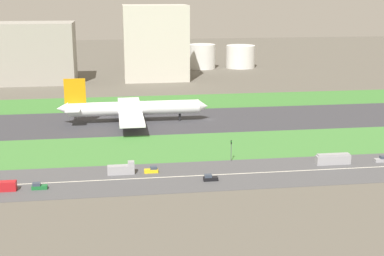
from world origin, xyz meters
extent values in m
plane|color=#5B564C|center=(0.00, 0.00, 0.00)|extent=(800.00, 800.00, 0.00)
cube|color=#38383D|center=(0.00, 0.00, 0.05)|extent=(280.00, 46.00, 0.10)
cube|color=#3D7A33|center=(0.00, 41.00, 0.05)|extent=(280.00, 36.00, 0.10)
cube|color=#427F38|center=(0.00, -41.00, 0.05)|extent=(280.00, 36.00, 0.10)
cube|color=#4C4C4F|center=(0.00, -73.00, 0.05)|extent=(280.00, 28.00, 0.10)
cube|color=silver|center=(0.00, -73.00, 0.11)|extent=(266.00, 0.50, 0.01)
cylinder|color=white|center=(-32.93, 0.00, 6.30)|extent=(56.00, 6.00, 6.00)
cone|color=white|center=(-2.93, 0.00, 6.30)|extent=(4.00, 5.70, 5.70)
cone|color=white|center=(-63.43, 0.00, 7.10)|extent=(5.00, 5.40, 5.40)
cube|color=orange|center=(-57.93, 0.00, 14.30)|extent=(9.00, 0.80, 11.00)
cube|color=white|center=(-58.93, 0.00, 7.30)|extent=(6.00, 16.00, 0.60)
cube|color=white|center=(-34.93, 15.00, 5.10)|extent=(10.00, 26.00, 1.00)
cylinder|color=gray|center=(-33.93, 9.00, 2.90)|extent=(5.00, 3.20, 3.20)
cube|color=white|center=(-34.93, -15.00, 5.10)|extent=(10.00, 26.00, 1.00)
cylinder|color=gray|center=(-33.93, -9.00, 2.90)|extent=(5.00, 3.20, 3.20)
cylinder|color=black|center=(-13.33, 0.00, 1.70)|extent=(1.00, 1.00, 3.20)
cylinder|color=black|center=(-36.93, 3.50, 1.70)|extent=(1.00, 1.00, 3.20)
cylinder|color=black|center=(-36.93, -3.50, 1.70)|extent=(1.00, 1.00, 3.20)
cube|color=#99999E|center=(29.39, -68.00, 1.60)|extent=(11.60, 2.50, 3.00)
cube|color=#99999E|center=(29.49, -68.00, 3.35)|extent=(10.80, 2.30, 0.50)
cube|color=yellow|center=(-30.76, -68.00, 0.65)|extent=(4.40, 1.80, 1.10)
cube|color=#333D4C|center=(-29.96, -68.00, 1.65)|extent=(2.20, 1.66, 0.90)
cube|color=#19662D|center=(-63.83, -78.00, 0.65)|extent=(4.40, 1.80, 1.10)
cube|color=#333D4C|center=(-64.63, -78.00, 1.65)|extent=(2.20, 1.66, 0.90)
cube|color=#B2191E|center=(-74.45, -78.00, 1.50)|extent=(8.40, 2.50, 2.80)
cube|color=black|center=(-13.47, -78.00, 0.65)|extent=(4.40, 1.80, 1.10)
cube|color=#333D4C|center=(-14.27, -78.00, 1.65)|extent=(2.20, 1.66, 0.90)
cube|color=#99999E|center=(46.36, -68.00, 0.65)|extent=(4.40, 1.80, 1.10)
cube|color=#333D4C|center=(47.16, -68.00, 1.65)|extent=(2.20, 1.66, 0.90)
cube|color=#99999E|center=(-40.21, -68.00, 1.50)|extent=(8.40, 2.50, 2.80)
cube|color=#99999E|center=(-37.01, -68.00, 3.50)|extent=(2.00, 2.30, 1.20)
cylinder|color=#4C4C51|center=(-3.29, -60.00, 3.10)|extent=(0.24, 0.24, 6.00)
cube|color=black|center=(-3.29, -60.00, 6.70)|extent=(0.36, 0.36, 1.20)
sphere|color=#19D826|center=(-3.29, -60.20, 7.00)|extent=(0.24, 0.24, 0.24)
cube|color=#9E998E|center=(-90.00, 114.00, 18.31)|extent=(50.48, 32.61, 36.62)
cube|color=beige|center=(-14.67, 114.00, 23.35)|extent=(40.02, 27.29, 46.71)
cylinder|color=silver|center=(-9.24, 159.00, 6.69)|extent=(21.76, 21.76, 13.37)
cylinder|color=silver|center=(22.52, 159.00, 8.72)|extent=(18.88, 18.88, 17.44)
cylinder|color=silver|center=(51.03, 159.00, 8.14)|extent=(20.99, 20.99, 16.29)
camera|label=1|loc=(-41.34, -231.41, 56.50)|focal=51.01mm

